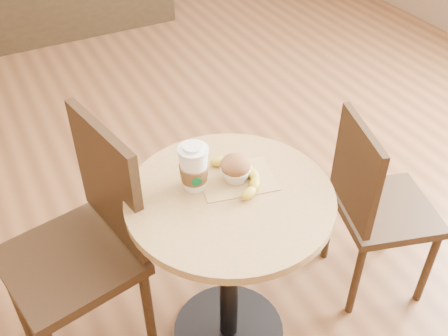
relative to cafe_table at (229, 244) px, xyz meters
name	(u,v)px	position (x,y,z in m)	size (l,w,h in m)	color
cafe_table	(229,244)	(0.00, 0.00, 0.00)	(0.67, 0.67, 0.75)	black
chair_left	(85,242)	(-0.44, 0.23, 0.01)	(0.49, 0.49, 0.96)	#322111
chair_right	(374,203)	(0.64, -0.02, -0.07)	(0.45, 0.45, 0.83)	#322111
kraft_bag	(237,179)	(0.06, 0.06, 0.23)	(0.24, 0.18, 0.00)	tan
coffee_cup	(194,169)	(-0.08, 0.09, 0.30)	(0.10, 0.10, 0.16)	white
muffin	(235,168)	(0.05, 0.06, 0.28)	(0.10, 0.10, 0.09)	white
banana	(241,174)	(0.07, 0.05, 0.25)	(0.13, 0.25, 0.03)	gold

